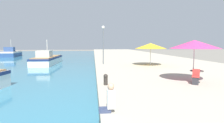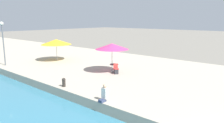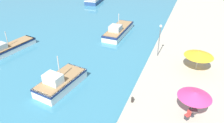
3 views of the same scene
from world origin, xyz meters
TOP-DOWN VIEW (x-y plane):
  - quay_promenade at (8.00, 37.00)m, footprint 16.00×90.00m
  - fishing_boat_far at (-7.25, 29.47)m, footprint 2.92×8.87m
  - fishing_boat_distant at (-20.22, 47.05)m, footprint 3.62×6.85m
  - cafe_umbrella_pink at (6.10, 12.30)m, footprint 3.03×3.03m
  - cafe_umbrella_white at (6.18, 20.97)m, footprint 3.50×3.50m
  - cafe_table at (6.26, 12.18)m, footprint 0.80×0.80m
  - cafe_chair_left at (5.84, 11.60)m, footprint 0.58×0.58m
  - person_at_quay at (0.34, 7.91)m, footprint 0.56×0.36m
  - mooring_bollard at (0.50, 12.05)m, footprint 0.26×0.26m
  - lamppost at (0.98, 22.81)m, footprint 0.36×0.36m

SIDE VIEW (x-z plane):
  - quay_promenade at x=8.00m, z-range 0.00..0.68m
  - fishing_boat_far at x=-7.25m, z-range -1.08..2.64m
  - fishing_boat_distant at x=-20.22m, z-range -1.20..2.92m
  - cafe_chair_left at x=5.84m, z-range 0.55..1.46m
  - mooring_bollard at x=0.50m, z-range 0.70..1.35m
  - person_at_quay at x=0.34m, z-range 0.62..1.66m
  - cafe_table at x=6.26m, z-range 0.84..1.58m
  - cafe_umbrella_white at x=6.18m, z-range 1.62..4.14m
  - cafe_umbrella_pink at x=6.10m, z-range 1.74..4.40m
  - lamppost at x=0.98m, z-range 1.49..6.05m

